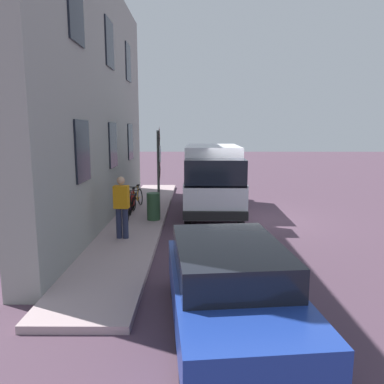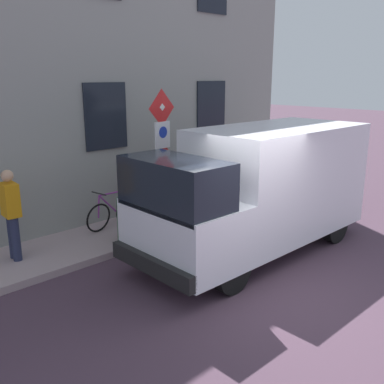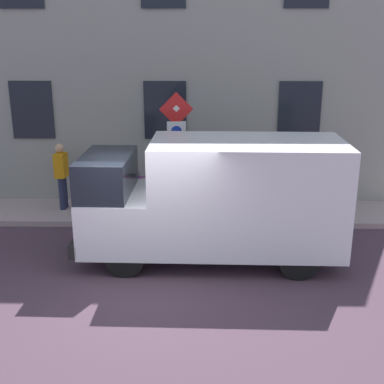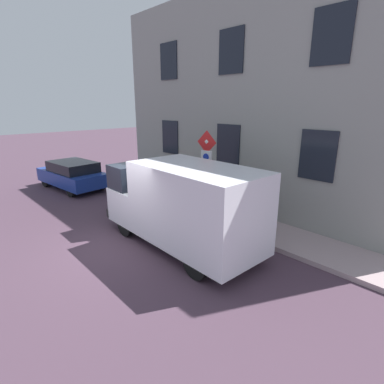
{
  "view_description": "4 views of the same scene",
  "coord_description": "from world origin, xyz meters",
  "px_view_note": "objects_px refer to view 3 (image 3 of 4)",
  "views": [
    {
      "loc": [
        1.76,
        12.62,
        3.12
      ],
      "look_at": [
        1.81,
        -0.47,
        0.91
      ],
      "focal_mm": 34.88,
      "sensor_mm": 36.0,
      "label": 1
    },
    {
      "loc": [
        -4.06,
        5.58,
        3.5
      ],
      "look_at": [
        2.57,
        -0.88,
        1.01
      ],
      "focal_mm": 40.75,
      "sensor_mm": 36.0,
      "label": 2
    },
    {
      "loc": [
        -8.62,
        -0.94,
        4.47
      ],
      "look_at": [
        1.64,
        -0.75,
        1.25
      ],
      "focal_mm": 46.98,
      "sensor_mm": 36.0,
      "label": 3
    },
    {
      "loc": [
        -4.32,
        -7.43,
        4.08
      ],
      "look_at": [
        2.69,
        0.09,
        1.05
      ],
      "focal_mm": 28.04,
      "sensor_mm": 36.0,
      "label": 4
    }
  ],
  "objects_px": {
    "sign_post_stacked": "(177,143)",
    "pedestrian": "(62,174)",
    "delivery_van": "(217,197)",
    "bicycle_orange": "(219,193)",
    "bicycle_red": "(188,193)",
    "litter_bin": "(142,200)",
    "bicycle_purple": "(158,193)"
  },
  "relations": [
    {
      "from": "sign_post_stacked",
      "to": "pedestrian",
      "type": "distance_m",
      "value": 3.25
    },
    {
      "from": "delivery_van",
      "to": "pedestrian",
      "type": "bearing_deg",
      "value": -33.65
    },
    {
      "from": "bicycle_orange",
      "to": "bicycle_red",
      "type": "bearing_deg",
      "value": 6.49
    },
    {
      "from": "bicycle_red",
      "to": "litter_bin",
      "type": "bearing_deg",
      "value": 34.22
    },
    {
      "from": "litter_bin",
      "to": "sign_post_stacked",
      "type": "bearing_deg",
      "value": -99.7
    },
    {
      "from": "sign_post_stacked",
      "to": "litter_bin",
      "type": "distance_m",
      "value": 1.7
    },
    {
      "from": "litter_bin",
      "to": "pedestrian",
      "type": "bearing_deg",
      "value": 73.35
    },
    {
      "from": "delivery_van",
      "to": "bicycle_orange",
      "type": "relative_size",
      "value": 3.13
    },
    {
      "from": "sign_post_stacked",
      "to": "litter_bin",
      "type": "height_order",
      "value": "sign_post_stacked"
    },
    {
      "from": "delivery_van",
      "to": "bicycle_orange",
      "type": "xyz_separation_m",
      "value": [
        2.91,
        -0.17,
        -0.82
      ]
    },
    {
      "from": "delivery_van",
      "to": "bicycle_red",
      "type": "distance_m",
      "value": 3.09
    },
    {
      "from": "pedestrian",
      "to": "bicycle_orange",
      "type": "bearing_deg",
      "value": -172.7
    },
    {
      "from": "bicycle_orange",
      "to": "bicycle_red",
      "type": "height_order",
      "value": "same"
    },
    {
      "from": "bicycle_red",
      "to": "delivery_van",
      "type": "bearing_deg",
      "value": 99.16
    },
    {
      "from": "bicycle_orange",
      "to": "delivery_van",
      "type": "bearing_deg",
      "value": 93.09
    },
    {
      "from": "bicycle_red",
      "to": "bicycle_orange",
      "type": "bearing_deg",
      "value": 176.75
    },
    {
      "from": "bicycle_orange",
      "to": "bicycle_red",
      "type": "relative_size",
      "value": 1.0
    },
    {
      "from": "litter_bin",
      "to": "bicycle_purple",
      "type": "bearing_deg",
      "value": -19.29
    },
    {
      "from": "pedestrian",
      "to": "delivery_van",
      "type": "bearing_deg",
      "value": 149.58
    },
    {
      "from": "bicycle_purple",
      "to": "litter_bin",
      "type": "xyz_separation_m",
      "value": [
        -0.85,
        0.3,
        0.08
      ]
    },
    {
      "from": "bicycle_orange",
      "to": "bicycle_purple",
      "type": "distance_m",
      "value": 1.63
    },
    {
      "from": "bicycle_orange",
      "to": "bicycle_red",
      "type": "xyz_separation_m",
      "value": [
        -0.0,
        0.81,
        0.0
      ]
    },
    {
      "from": "delivery_van",
      "to": "bicycle_purple",
      "type": "bearing_deg",
      "value": -62.36
    },
    {
      "from": "sign_post_stacked",
      "to": "pedestrian",
      "type": "xyz_separation_m",
      "value": [
        0.79,
        3.0,
        -0.97
      ]
    },
    {
      "from": "delivery_van",
      "to": "pedestrian",
      "type": "height_order",
      "value": "delivery_van"
    },
    {
      "from": "pedestrian",
      "to": "bicycle_red",
      "type": "bearing_deg",
      "value": -171.95
    },
    {
      "from": "delivery_van",
      "to": "bicycle_orange",
      "type": "bearing_deg",
      "value": -92.32
    },
    {
      "from": "litter_bin",
      "to": "delivery_van",
      "type": "bearing_deg",
      "value": -139.43
    },
    {
      "from": "sign_post_stacked",
      "to": "litter_bin",
      "type": "relative_size",
      "value": 3.3
    },
    {
      "from": "litter_bin",
      "to": "bicycle_red",
      "type": "bearing_deg",
      "value": -52.45
    },
    {
      "from": "sign_post_stacked",
      "to": "pedestrian",
      "type": "bearing_deg",
      "value": 75.31
    },
    {
      "from": "bicycle_red",
      "to": "pedestrian",
      "type": "relative_size",
      "value": 1.0
    }
  ]
}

